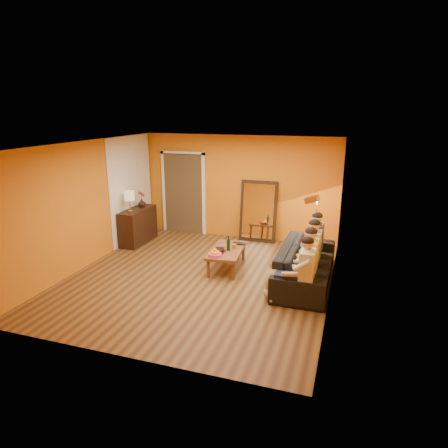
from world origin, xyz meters
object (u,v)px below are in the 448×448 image
(laptop, at_px, (240,244))
(vase, at_px, (142,203))
(floor_lamp, at_px, (316,230))
(tumbler, at_px, (234,246))
(coffee_table, at_px, (227,259))
(table_lamp, at_px, (130,202))
(person_mid_left, at_px, (311,260))
(mirror_frame, at_px, (258,211))
(wine_bottle, at_px, (228,243))
(sofa, at_px, (306,264))
(sideboard, at_px, (138,226))
(dog, at_px, (275,279))
(person_far_right, at_px, (317,241))
(person_far_left, at_px, (307,272))
(person_mid_right, at_px, (314,250))

(laptop, height_order, vase, vase)
(floor_lamp, bearing_deg, tumbler, -142.71)
(coffee_table, xyz_separation_m, tumbler, (0.12, 0.12, 0.26))
(coffee_table, height_order, floor_lamp, floor_lamp)
(table_lamp, distance_m, vase, 0.57)
(person_mid_left, bearing_deg, mirror_frame, 121.56)
(vase, bearing_deg, wine_bottle, -24.67)
(tumbler, bearing_deg, sofa, -9.08)
(sideboard, height_order, coffee_table, sideboard)
(dog, distance_m, laptop, 1.71)
(person_mid_left, distance_m, laptop, 1.84)
(table_lamp, relative_size, person_far_right, 0.42)
(person_far_left, bearing_deg, floor_lamp, 91.95)
(wine_bottle, bearing_deg, table_lamp, 165.84)
(mirror_frame, bearing_deg, wine_bottle, -93.68)
(dog, distance_m, person_far_right, 1.65)
(person_far_right, relative_size, tumbler, 12.32)
(person_mid_right, distance_m, vase, 4.54)
(table_lamp, relative_size, dog, 0.71)
(table_lamp, distance_m, laptop, 2.88)
(person_mid_left, height_order, person_far_right, same)
(person_far_right, bearing_deg, person_far_left, -90.00)
(mirror_frame, bearing_deg, table_lamp, -153.68)
(person_far_left, bearing_deg, wine_bottle, 147.95)
(floor_lamp, distance_m, person_mid_right, 1.00)
(person_mid_left, relative_size, person_mid_right, 1.00)
(floor_lamp, bearing_deg, person_far_left, -79.19)
(table_lamp, bearing_deg, mirror_frame, 26.32)
(person_mid_left, bearing_deg, person_far_right, 90.00)
(wine_bottle, relative_size, vase, 1.54)
(sofa, bearing_deg, floor_lamp, -3.08)
(mirror_frame, xyz_separation_m, tumbler, (-0.06, -1.88, -0.29))
(sideboard, height_order, tumbler, sideboard)
(coffee_table, xyz_separation_m, person_mid_left, (1.76, -0.57, 0.40))
(wine_bottle, xyz_separation_m, vase, (-2.66, 1.22, 0.38))
(mirror_frame, relative_size, table_lamp, 2.98)
(person_far_right, xyz_separation_m, laptop, (-1.58, -0.18, -0.18))
(person_far_left, xyz_separation_m, person_mid_right, (0.00, 1.10, 0.00))
(coffee_table, distance_m, wine_bottle, 0.37)
(wine_bottle, xyz_separation_m, laptop, (0.13, 0.40, -0.14))
(person_far_right, height_order, laptop, person_far_right)
(wine_bottle, distance_m, vase, 2.95)
(sideboard, height_order, floor_lamp, floor_lamp)
(sofa, xyz_separation_m, tumbler, (-1.51, 0.24, 0.11))
(person_far_left, distance_m, tumbler, 2.06)
(floor_lamp, relative_size, person_mid_right, 1.18)
(mirror_frame, relative_size, person_mid_right, 1.25)
(person_mid_right, distance_m, laptop, 1.63)
(coffee_table, height_order, dog, dog)
(table_lamp, distance_m, person_mid_right, 4.44)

